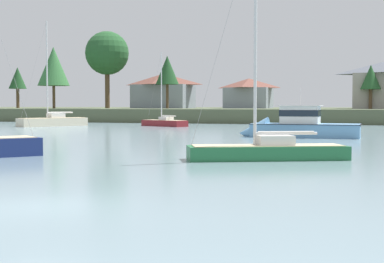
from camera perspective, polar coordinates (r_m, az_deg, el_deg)
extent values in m
plane|color=gray|center=(16.53, -15.02, -7.21)|extent=(400.00, 400.00, 0.00)
cube|color=#4C563D|center=(110.23, 11.81, 1.75)|extent=(172.34, 58.11, 2.10)
cube|color=#669ECC|center=(50.04, 11.25, -0.26)|extent=(9.21, 3.54, 1.81)
cone|color=#669ECC|center=(50.79, 6.15, -0.18)|extent=(2.64, 3.00, 2.92)
cube|color=black|center=(50.01, 11.26, 0.75)|extent=(9.39, 3.68, 0.05)
cube|color=silver|center=(50.04, 10.78, 1.65)|extent=(3.29, 2.70, 1.51)
cube|color=#19232D|center=(50.04, 10.78, 1.82)|extent=(3.35, 2.75, 0.54)
cube|color=beige|center=(50.03, 10.79, 2.55)|extent=(3.69, 3.13, 0.06)
cylinder|color=silver|center=(50.04, 10.79, 3.45)|extent=(0.03, 0.03, 1.52)
cylinder|color=#999999|center=(33.07, -18.49, 8.63)|extent=(2.20, 2.53, 10.55)
cube|color=#236B3D|center=(29.42, 7.53, -2.60)|extent=(8.30, 4.97, 1.21)
cube|color=#CCB78E|center=(29.37, 7.54, -1.38)|extent=(7.75, 4.56, 0.04)
cube|color=silver|center=(29.45, 8.31, -0.86)|extent=(2.15, 1.88, 0.49)
cylinder|color=silver|center=(29.37, 6.36, 9.88)|extent=(0.16, 0.16, 11.48)
cylinder|color=silver|center=(29.58, 9.38, -0.19)|extent=(3.06, 1.36, 0.13)
cylinder|color=silver|center=(29.57, 9.39, -0.09)|extent=(2.76, 1.24, 0.14)
cylinder|color=#999999|center=(29.07, 3.18, 9.92)|extent=(3.03, 1.26, 11.44)
cube|color=beige|center=(76.07, -13.75, 0.65)|extent=(6.74, 8.95, 1.79)
cube|color=#CCB78E|center=(76.04, -13.75, 1.34)|extent=(6.22, 8.34, 0.04)
cube|color=silver|center=(76.25, -13.46, 1.56)|extent=(2.30, 2.47, 0.55)
cylinder|color=silver|center=(75.81, -14.30, 6.02)|extent=(0.18, 0.18, 12.38)
cylinder|color=silver|center=(76.55, -13.04, 1.85)|extent=(2.04, 3.17, 0.15)
cylinder|color=silver|center=(76.55, -13.04, 1.89)|extent=(1.85, 2.86, 0.14)
cylinder|color=#999999|center=(74.98, -15.53, 6.02)|extent=(1.94, 3.12, 12.33)
cube|color=maroon|center=(73.73, -2.78, 0.62)|extent=(6.98, 5.11, 1.29)
cube|color=#CCB78E|center=(73.70, -2.79, 1.14)|extent=(6.50, 4.69, 0.04)
cube|color=silver|center=(73.44, -2.61, 1.31)|extent=(1.95, 1.86, 0.41)
cylinder|color=silver|center=(74.12, -3.08, 4.55)|extent=(0.14, 0.14, 8.76)
cylinder|color=silver|center=(73.08, -2.36, 1.54)|extent=(2.45, 1.44, 0.11)
cylinder|color=silver|center=(73.08, -2.36, 1.58)|extent=(2.23, 1.33, 0.14)
cylinder|color=#999999|center=(75.16, -3.77, 4.50)|extent=(2.42, 1.36, 8.71)
cylinder|color=brown|center=(94.11, 17.42, 3.70)|extent=(0.55, 0.55, 5.02)
cone|color=#235128|center=(94.19, 17.44, 5.22)|extent=(3.16, 3.16, 3.86)
cylinder|color=brown|center=(102.55, -13.65, 4.10)|extent=(0.49, 0.49, 6.60)
cone|color=#336B38|center=(102.74, -13.68, 6.36)|extent=(5.51, 5.51, 6.74)
cylinder|color=brown|center=(98.32, -2.49, 4.27)|extent=(0.48, 0.48, 6.74)
cone|color=#1E4723|center=(98.46, -2.49, 6.16)|extent=(4.02, 4.02, 4.91)
cylinder|color=brown|center=(114.27, -17.03, 3.76)|extent=(0.60, 0.60, 6.00)
cone|color=#1E4723|center=(114.35, -17.05, 5.14)|extent=(3.35, 3.35, 4.09)
cylinder|color=brown|center=(107.00, -8.46, 4.56)|extent=(0.87, 0.87, 8.38)
sphere|color=#235128|center=(107.36, -8.49, 7.76)|extent=(8.04, 8.04, 8.04)
cube|color=gray|center=(107.28, 5.71, 3.34)|extent=(7.91, 9.38, 3.77)
pyramid|color=brown|center=(107.34, 5.72, 4.83)|extent=(8.54, 10.13, 1.79)
cube|color=gray|center=(109.29, -2.86, 3.51)|extent=(10.31, 8.71, 4.42)
pyramid|color=brown|center=(109.38, -2.86, 5.23)|extent=(11.13, 9.41, 2.15)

